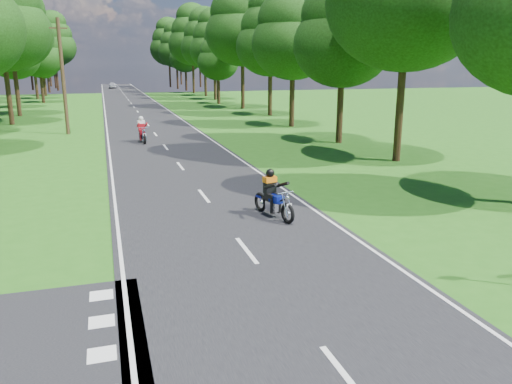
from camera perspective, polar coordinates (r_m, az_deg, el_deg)
name	(u,v)px	position (r m, az deg, el deg)	size (l,w,h in m)	color
ground	(270,280)	(11.93, 1.58, -10.07)	(160.00, 160.00, 0.00)	#235C15
main_road	(134,107)	(60.59, -13.77, 9.41)	(7.00, 140.00, 0.02)	black
road_markings	(134,108)	(58.71, -13.79, 9.27)	(7.40, 140.00, 0.01)	silver
treeline	(136,37)	(70.60, -13.51, 16.80)	(40.00, 115.35, 14.78)	black
telegraph_pole	(63,76)	(38.38, -21.21, 12.23)	(1.20, 0.26, 8.00)	#382616
rider_near_blue	(274,194)	(16.35, 2.03, -0.19)	(0.64, 1.92, 1.60)	#0D1991
rider_far_red	(142,129)	(32.95, -12.89, 6.98)	(0.67, 2.00, 1.67)	#AA0D1D
distant_car	(113,85)	(107.31, -16.07, 11.64)	(1.45, 3.61, 1.23)	silver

